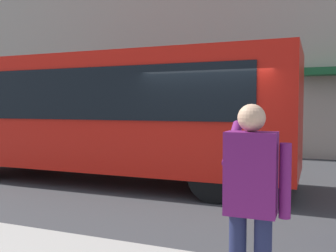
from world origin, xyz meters
TOP-DOWN VIEW (x-y plane):
  - ground_plane at (0.00, 0.00)m, footprint 60.00×60.00m
  - red_bus at (2.86, -0.41)m, footprint 9.05×2.54m
  - pedestrian_photographer at (-1.48, 4.57)m, footprint 0.53×0.52m

SIDE VIEW (x-z plane):
  - ground_plane at x=0.00m, z-range 0.00..0.00m
  - pedestrian_photographer at x=-1.48m, z-range 0.29..1.99m
  - red_bus at x=2.86m, z-range 0.14..3.22m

